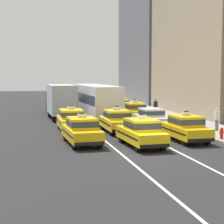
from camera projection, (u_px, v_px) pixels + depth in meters
The scene contains 20 objects.
ground_plane at pixel (151, 154), 21.23m from camera, with size 160.00×160.00×0.00m, color #232326.
lane_stripe_left_center at pixel (75, 116), 40.30m from camera, with size 0.14×80.00×0.01m, color silver.
lane_stripe_center_right at pixel (105, 115), 41.00m from camera, with size 0.14×80.00×0.01m, color silver.
sidewalk_curb at pixel (173, 118), 37.36m from camera, with size 4.00×90.00×0.15m, color gray.
taxi_left_nearest at pixel (82, 130), 23.94m from camera, with size 2.06×4.65×1.96m.
taxi_left_second at pixel (71, 120), 29.44m from camera, with size 1.84×4.57×1.96m.
box_truck_left_third at pixel (61, 100), 37.57m from camera, with size 2.49×7.04×3.27m.
sedan_left_fourth at pixel (56, 104), 44.33m from camera, with size 2.02×4.40×1.58m.
taxi_center_nearest at pixel (141, 132), 23.22m from camera, with size 2.03×4.64×1.96m.
taxi_center_second at pixel (117, 120), 28.92m from camera, with size 1.85×4.57×1.96m.
bus_center_third at pixel (96, 100), 37.56m from camera, with size 2.96×11.29×3.22m.
taxi_right_nearest at pixel (185, 128), 25.07m from camera, with size 1.95×4.61×1.96m.
sedan_right_second at pixel (151, 117), 31.12m from camera, with size 1.88×4.35×1.58m.
taxi_right_third at pixel (134, 111), 36.20m from camera, with size 1.85×4.57×1.96m.
taxi_right_fourth at pixel (119, 106), 41.52m from camera, with size 2.06×4.65×1.96m.
taxi_right_fifth at pixel (108, 102), 47.70m from camera, with size 2.08×4.66×1.96m.
taxi_right_sixth at pixel (98, 99), 53.71m from camera, with size 1.89×4.59×1.96m.
pedestrian_mid_block at pixel (217, 119), 28.72m from camera, with size 0.36×0.24×1.63m.
pedestrian_by_storefront at pixel (155, 108), 38.34m from camera, with size 0.47×0.24×1.68m.
fire_hydrant at pixel (222, 133), 25.14m from camera, with size 0.36×0.22×0.73m.
Camera 1 is at (-6.64, -19.94, 4.32)m, focal length 62.96 mm.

